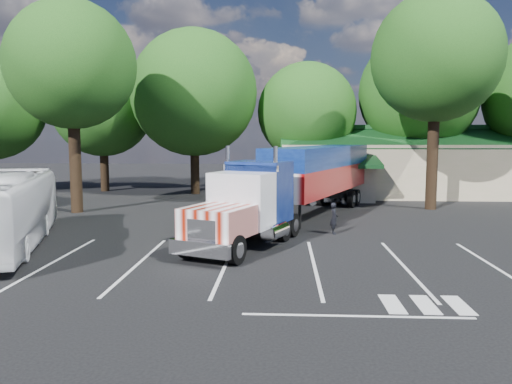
{
  "coord_description": "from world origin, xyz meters",
  "views": [
    {
      "loc": [
        2.03,
        -23.56,
        4.63
      ],
      "look_at": [
        0.79,
        -0.12,
        2.0
      ],
      "focal_mm": 35.0,
      "sensor_mm": 36.0,
      "label": 1
    }
  ],
  "objects_px": {
    "semi_truck": "(305,177)",
    "silver_sedan": "(326,195)",
    "woman": "(334,218)",
    "bicycle": "(284,212)",
    "tour_bus": "(6,210)"
  },
  "relations": [
    {
      "from": "semi_truck",
      "to": "silver_sedan",
      "type": "bearing_deg",
      "value": 98.28
    },
    {
      "from": "silver_sedan",
      "to": "woman",
      "type": "bearing_deg",
      "value": 159.44
    },
    {
      "from": "woman",
      "to": "bicycle",
      "type": "xyz_separation_m",
      "value": [
        -2.38,
        4.1,
        -0.34
      ]
    },
    {
      "from": "bicycle",
      "to": "silver_sedan",
      "type": "distance_m",
      "value": 7.02
    },
    {
      "from": "woman",
      "to": "silver_sedan",
      "type": "bearing_deg",
      "value": -7.64
    },
    {
      "from": "bicycle",
      "to": "tour_bus",
      "type": "bearing_deg",
      "value": -170.4
    },
    {
      "from": "bicycle",
      "to": "tour_bus",
      "type": "relative_size",
      "value": 0.14
    },
    {
      "from": "semi_truck",
      "to": "woman",
      "type": "bearing_deg",
      "value": -49.95
    },
    {
      "from": "bicycle",
      "to": "tour_bus",
      "type": "height_order",
      "value": "tour_bus"
    },
    {
      "from": "tour_bus",
      "to": "bicycle",
      "type": "bearing_deg",
      "value": 15.54
    },
    {
      "from": "bicycle",
      "to": "silver_sedan",
      "type": "height_order",
      "value": "silver_sedan"
    },
    {
      "from": "tour_bus",
      "to": "semi_truck",
      "type": "bearing_deg",
      "value": 12.1
    },
    {
      "from": "woman",
      "to": "silver_sedan",
      "type": "distance_m",
      "value": 10.51
    },
    {
      "from": "woman",
      "to": "silver_sedan",
      "type": "xyz_separation_m",
      "value": [
        0.5,
        10.5,
        -0.11
      ]
    },
    {
      "from": "bicycle",
      "to": "silver_sedan",
      "type": "bearing_deg",
      "value": 41.75
    }
  ]
}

